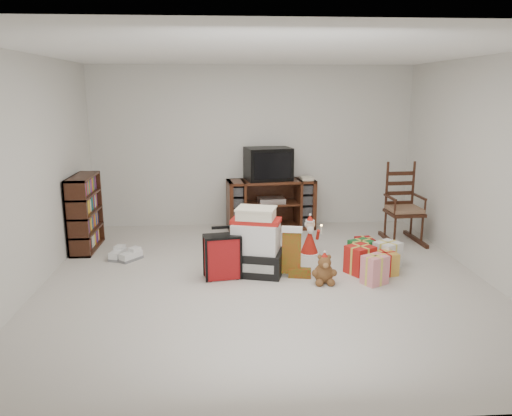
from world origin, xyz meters
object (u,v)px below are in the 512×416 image
at_px(mrs_claus_figurine, 236,245).
at_px(sneaker_pair, 124,255).
at_px(rocking_chair, 403,213).
at_px(gift_cluster, 372,259).
at_px(tv_stand, 271,204).
at_px(crt_television, 268,164).
at_px(gift_pile, 256,246).
at_px(teddy_bear, 324,271).
at_px(santa_figurine, 310,240).
at_px(bookshelf, 85,214).
at_px(red_suitcase, 222,257).

bearing_deg(mrs_claus_figurine, sneaker_pair, 174.12).
xyz_separation_m(rocking_chair, gift_cluster, (-0.78, -1.16, -0.27)).
height_order(tv_stand, gift_cluster, tv_stand).
bearing_deg(mrs_claus_figurine, crt_television, 70.75).
xyz_separation_m(gift_pile, teddy_bear, (0.74, -0.36, -0.20)).
xyz_separation_m(santa_figurine, crt_television, (-0.42, 1.38, 0.81)).
bearing_deg(sneaker_pair, mrs_claus_figurine, 17.24).
bearing_deg(bookshelf, red_suitcase, -33.62).
xyz_separation_m(bookshelf, sneaker_pair, (0.59, -0.49, -0.43)).
distance_m(teddy_bear, santa_figurine, 0.99).
xyz_separation_m(teddy_bear, santa_figurine, (0.01, 0.99, 0.06)).
relative_size(gift_cluster, crt_television, 1.39).
height_order(rocking_chair, crt_television, crt_television).
height_order(bookshelf, santa_figurine, bookshelf).
relative_size(teddy_bear, mrs_claus_figurine, 0.60).
height_order(tv_stand, red_suitcase, tv_stand).
distance_m(bookshelf, teddy_bear, 3.33).
relative_size(gift_pile, gift_cluster, 0.75).
bearing_deg(red_suitcase, gift_cluster, -4.11).
bearing_deg(gift_cluster, red_suitcase, -174.64).
height_order(tv_stand, gift_pile, gift_pile).
distance_m(bookshelf, santa_figurine, 3.04).
bearing_deg(tv_stand, rocking_chair, -29.04).
height_order(santa_figurine, gift_cluster, santa_figurine).
bearing_deg(sneaker_pair, crt_television, 58.33).
height_order(teddy_bear, gift_cluster, teddy_bear).
distance_m(bookshelf, red_suitcase, 2.23).
distance_m(tv_stand, sneaker_pair, 2.46).
distance_m(red_suitcase, teddy_bear, 1.16).
relative_size(gift_pile, red_suitcase, 1.29).
bearing_deg(gift_cluster, sneaker_pair, 169.42).
bearing_deg(santa_figurine, gift_pile, -139.76).
xyz_separation_m(santa_figurine, gift_cluster, (0.66, -0.59, -0.08)).
height_order(rocking_chair, gift_pile, rocking_chair).
xyz_separation_m(tv_stand, gift_pile, (-0.36, -1.98, -0.04)).
bearing_deg(gift_cluster, crt_television, 118.86).
bearing_deg(santa_figurine, mrs_claus_figurine, -170.20).
distance_m(tv_stand, santa_figurine, 1.41).
height_order(gift_pile, crt_television, crt_television).
height_order(bookshelf, rocking_chair, rocking_chair).
distance_m(rocking_chair, mrs_claus_figurine, 2.52).
distance_m(santa_figurine, gift_cluster, 0.89).
bearing_deg(gift_pile, gift_cluster, 16.99).
xyz_separation_m(gift_pile, mrs_claus_figurine, (-0.22, 0.46, -0.13)).
distance_m(bookshelf, sneaker_pair, 0.88).
relative_size(bookshelf, mrs_claus_figurine, 1.87).
xyz_separation_m(red_suitcase, crt_television, (0.72, 2.13, 0.76)).
relative_size(tv_stand, crt_television, 1.84).
bearing_deg(bookshelf, gift_pile, -26.13).
distance_m(santa_figurine, crt_television, 1.65).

